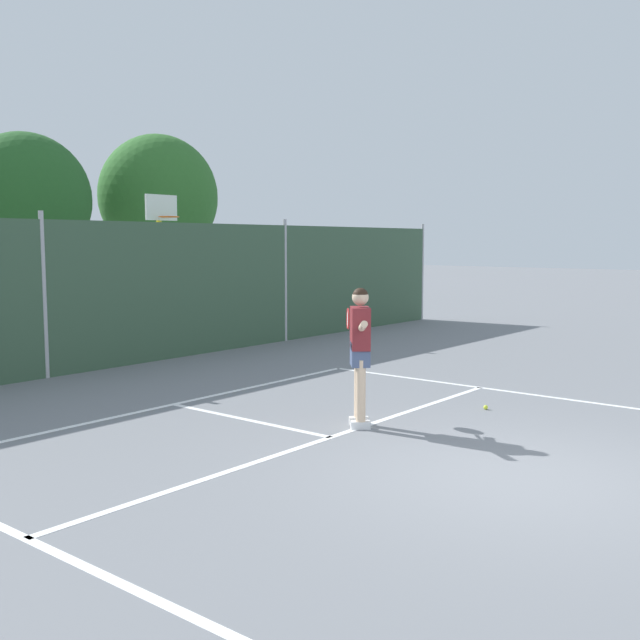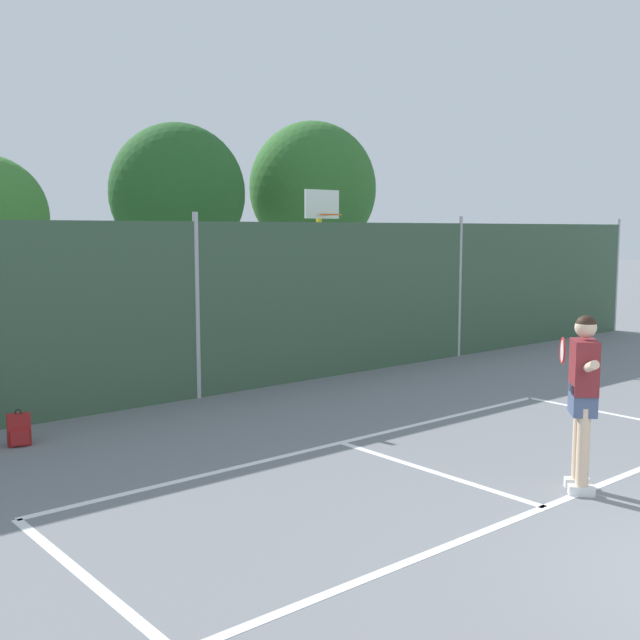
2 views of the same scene
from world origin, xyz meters
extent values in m
cube|color=white|center=(0.00, 5.50, 0.00)|extent=(8.20, 0.10, 0.01)
cube|color=white|center=(0.00, 2.48, 0.00)|extent=(8.20, 0.10, 0.01)
cube|color=white|center=(0.00, 3.96, 0.00)|extent=(0.10, 2.97, 0.01)
cube|color=#38563D|center=(0.00, 9.00, 1.43)|extent=(26.00, 0.05, 2.85)
cylinder|color=#B2B2B7|center=(0.00, 9.00, 1.50)|extent=(0.09, 0.09, 3.00)
cylinder|color=#B2B2B7|center=(6.50, 9.00, 1.50)|extent=(0.09, 0.09, 3.00)
cylinder|color=#B2B2B7|center=(13.00, 9.00, 1.50)|extent=(0.09, 0.09, 3.00)
cylinder|color=yellow|center=(4.14, 10.88, 1.52)|extent=(0.12, 0.12, 3.05)
cube|color=white|center=(4.14, 10.78, 3.25)|extent=(0.90, 0.06, 0.60)
torus|color=#D85919|center=(4.14, 10.51, 3.03)|extent=(0.48, 0.48, 0.02)
cylinder|color=brown|center=(6.28, 20.52, 1.00)|extent=(0.36, 0.36, 1.99)
ellipsoid|color=#235623|center=(6.28, 20.52, 3.89)|extent=(4.47, 4.02, 4.47)
cylinder|color=brown|center=(11.94, 20.52, 1.08)|extent=(0.36, 0.36, 2.16)
ellipsoid|color=#2D6628|center=(11.94, 20.52, 4.23)|extent=(4.87, 4.39, 4.87)
cube|color=silver|center=(0.60, 2.44, 0.05)|extent=(0.26, 0.27, 0.10)
cube|color=silver|center=(0.78, 2.60, 0.05)|extent=(0.26, 0.27, 0.10)
cylinder|color=beige|center=(0.60, 2.44, 0.51)|extent=(0.13, 0.13, 0.82)
cylinder|color=beige|center=(0.78, 2.60, 0.51)|extent=(0.13, 0.13, 0.82)
cube|color=#47567A|center=(0.69, 2.52, 0.98)|extent=(0.43, 0.42, 0.32)
cube|color=maroon|center=(0.69, 2.52, 1.32)|extent=(0.46, 0.44, 0.56)
sphere|color=beige|center=(0.69, 2.52, 1.73)|extent=(0.22, 0.22, 0.22)
sphere|color=black|center=(0.69, 2.52, 1.75)|extent=(0.21, 0.21, 0.21)
cylinder|color=beige|center=(0.82, 2.67, 1.42)|extent=(0.48, 0.44, 0.17)
cylinder|color=beige|center=(0.48, 2.33, 1.37)|extent=(0.44, 0.40, 0.22)
cylinder|color=black|center=(0.95, 2.82, 1.37)|extent=(0.25, 0.23, 0.04)
torus|color=red|center=(1.18, 3.09, 1.37)|extent=(0.24, 0.22, 0.30)
cylinder|color=silver|center=(1.18, 3.09, 1.37)|extent=(0.20, 0.18, 0.26)
cube|color=maroon|center=(-3.20, 8.06, 0.20)|extent=(0.32, 0.24, 0.40)
cube|color=maroon|center=(-3.23, 7.95, 0.12)|extent=(0.23, 0.11, 0.18)
torus|color=black|center=(-3.20, 8.06, 0.42)|extent=(0.09, 0.04, 0.09)
camera|label=1|loc=(-7.17, -3.14, 2.46)|focal=41.55mm
camera|label=2|loc=(-6.40, -1.70, 2.72)|focal=43.24mm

